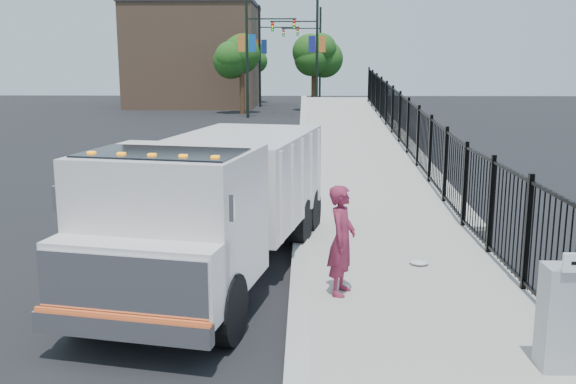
{
  "coord_description": "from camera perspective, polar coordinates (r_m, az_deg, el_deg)",
  "views": [
    {
      "loc": [
        0.08,
        -9.74,
        3.65
      ],
      "look_at": [
        -0.24,
        2.0,
        1.25
      ],
      "focal_mm": 40.0,
      "sensor_mm": 36.0,
      "label": 1
    }
  ],
  "objects": [
    {
      "name": "ground",
      "position": [
        10.41,
        1.01,
        -9.0
      ],
      "size": [
        120.0,
        120.0,
        0.0
      ],
      "primitive_type": "plane",
      "color": "black",
      "rests_on": "ground"
    },
    {
      "name": "sidewalk",
      "position": [
        8.73,
        13.96,
        -13.11
      ],
      "size": [
        3.55,
        12.0,
        0.12
      ],
      "primitive_type": "cube",
      "color": "#9E998E",
      "rests_on": "ground"
    },
    {
      "name": "curb",
      "position": [
        8.53,
        0.88,
        -13.22
      ],
      "size": [
        0.3,
        12.0,
        0.16
      ],
      "primitive_type": "cube",
      "color": "#ADAAA3",
      "rests_on": "ground"
    },
    {
      "name": "ramp",
      "position": [
        26.08,
        6.04,
        3.44
      ],
      "size": [
        3.95,
        24.06,
        3.19
      ],
      "primitive_type": "cube",
      "rotation": [
        0.06,
        0.0,
        0.0
      ],
      "color": "#9E998E",
      "rests_on": "ground"
    },
    {
      "name": "iron_fence",
      "position": [
        22.19,
        10.56,
        4.23
      ],
      "size": [
        0.1,
        28.0,
        1.8
      ],
      "primitive_type": "cube",
      "color": "black",
      "rests_on": "ground"
    },
    {
      "name": "truck",
      "position": [
        10.85,
        -6.45,
        -0.52
      ],
      "size": [
        3.69,
        7.57,
        2.49
      ],
      "rotation": [
        0.0,
        0.0,
        -0.2
      ],
      "color": "black",
      "rests_on": "ground"
    },
    {
      "name": "worker",
      "position": [
        9.84,
        4.8,
        -4.3
      ],
      "size": [
        0.58,
        0.71,
        1.7
      ],
      "primitive_type": "imported",
      "rotation": [
        0.0,
        0.0,
        1.27
      ],
      "color": "maroon",
      "rests_on": "sidewalk"
    },
    {
      "name": "utility_cabinet",
      "position": [
        8.2,
        23.41,
        -10.22
      ],
      "size": [
        0.55,
        0.4,
        1.25
      ],
      "primitive_type": "cube",
      "color": "gray",
      "rests_on": "sidewalk"
    },
    {
      "name": "debris",
      "position": [
        11.66,
        11.58,
        -6.12
      ],
      "size": [
        0.34,
        0.34,
        0.08
      ],
      "primitive_type": "ellipsoid",
      "color": "silver",
      "rests_on": "sidewalk"
    },
    {
      "name": "light_pole_0",
      "position": [
        42.33,
        -3.25,
        12.5
      ],
      "size": [
        3.77,
        0.22,
        8.0
      ],
      "color": "black",
      "rests_on": "ground"
    },
    {
      "name": "light_pole_1",
      "position": [
        44.9,
        2.2,
        12.45
      ],
      "size": [
        3.78,
        0.22,
        8.0
      ],
      "color": "black",
      "rests_on": "ground"
    },
    {
      "name": "light_pole_2",
      "position": [
        52.69,
        -2.19,
        12.32
      ],
      "size": [
        3.77,
        0.22,
        8.0
      ],
      "color": "black",
      "rests_on": "ground"
    },
    {
      "name": "light_pole_3",
      "position": [
        54.43,
        2.55,
        12.29
      ],
      "size": [
        3.78,
        0.22,
        8.0
      ],
      "color": "black",
      "rests_on": "ground"
    },
    {
      "name": "tree_0",
      "position": [
        45.5,
        -4.14,
        11.9
      ],
      "size": [
        2.75,
        2.75,
        5.38
      ],
      "color": "#382314",
      "rests_on": "ground"
    },
    {
      "name": "tree_1",
      "position": [
        48.64,
        2.31,
        11.89
      ],
      "size": [
        2.59,
        2.59,
        5.3
      ],
      "color": "#382314",
      "rests_on": "ground"
    },
    {
      "name": "tree_2",
      "position": [
        58.39,
        -3.21,
        11.81
      ],
      "size": [
        2.43,
        2.43,
        5.22
      ],
      "color": "#382314",
      "rests_on": "ground"
    },
    {
      "name": "building",
      "position": [
        54.51,
        -8.22,
        11.8
      ],
      "size": [
        10.0,
        10.0,
        8.0
      ],
      "primitive_type": "cube",
      "color": "#8C664C",
      "rests_on": "ground"
    }
  ]
}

